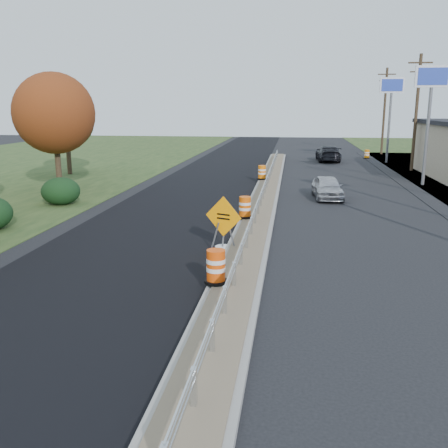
# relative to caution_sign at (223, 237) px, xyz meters

# --- Properties ---
(ground) EXTENTS (140.00, 140.00, 0.00)m
(ground) POSITION_rel_caution_sign_xyz_m (0.90, 1.76, -0.53)
(ground) COLOR black
(ground) RESTS_ON ground
(milled_overlay) EXTENTS (7.20, 120.00, 0.01)m
(milled_overlay) POSITION_rel_caution_sign_xyz_m (-3.50, 11.76, -0.52)
(milled_overlay) COLOR black
(milled_overlay) RESTS_ON ground
(median) EXTENTS (1.60, 55.00, 0.23)m
(median) POSITION_rel_caution_sign_xyz_m (0.90, 9.76, -0.42)
(median) COLOR gray
(median) RESTS_ON ground
(guardrail) EXTENTS (0.10, 46.15, 0.72)m
(guardrail) POSITION_rel_caution_sign_xyz_m (0.90, 10.76, 0.20)
(guardrail) COLOR silver
(guardrail) RESTS_ON median
(pylon_sign_mid) EXTENTS (2.20, 0.30, 7.90)m
(pylon_sign_mid) POSITION_rel_caution_sign_xyz_m (11.40, 17.76, 5.95)
(pylon_sign_mid) COLOR slate
(pylon_sign_mid) RESTS_ON ground
(pylon_sign_north) EXTENTS (2.20, 0.30, 7.90)m
(pylon_sign_north) POSITION_rel_caution_sign_xyz_m (11.40, 31.76, 5.95)
(pylon_sign_north) COLOR slate
(pylon_sign_north) RESTS_ON ground
(utility_pole_nmid) EXTENTS (1.90, 0.26, 9.40)m
(utility_pole_nmid) POSITION_rel_caution_sign_xyz_m (12.40, 25.76, 4.41)
(utility_pole_nmid) COLOR #473523
(utility_pole_nmid) RESTS_ON ground
(utility_pole_north) EXTENTS (1.90, 0.26, 9.40)m
(utility_pole_north) POSITION_rel_caution_sign_xyz_m (12.40, 40.76, 4.41)
(utility_pole_north) COLOR #473523
(utility_pole_north) RESTS_ON ground
(hedge_north) EXTENTS (2.09, 2.09, 1.52)m
(hedge_north) POSITION_rel_caution_sign_xyz_m (-10.10, 7.76, 0.23)
(hedge_north) COLOR black
(hedge_north) RESTS_ON ground
(tree_near_red) EXTENTS (4.95, 4.95, 7.35)m
(tree_near_red) POSITION_rel_caution_sign_xyz_m (-12.10, 11.76, 4.34)
(tree_near_red) COLOR #473523
(tree_near_red) RESTS_ON ground
(tree_near_back) EXTENTS (4.29, 4.29, 6.37)m
(tree_near_back) POSITION_rel_caution_sign_xyz_m (-15.10, 19.76, 3.68)
(tree_near_back) COLOR #473523
(tree_near_back) RESTS_ON ground
(caution_sign) EXTENTS (1.41, 0.63, 2.07)m
(caution_sign) POSITION_rel_caution_sign_xyz_m (0.00, 0.00, 0.00)
(caution_sign) COLOR white
(caution_sign) RESTS_ON ground
(barrel_median_near) EXTENTS (0.68, 0.68, 1.00)m
(barrel_median_near) POSITION_rel_caution_sign_xyz_m (0.35, -4.11, 0.18)
(barrel_median_near) COLOR black
(barrel_median_near) RESTS_ON median
(barrel_median_mid) EXTENTS (0.68, 0.68, 1.00)m
(barrel_median_mid) POSITION_rel_caution_sign_xyz_m (0.35, 4.78, 0.18)
(barrel_median_mid) COLOR black
(barrel_median_mid) RESTS_ON median
(barrel_median_far) EXTENTS (0.68, 0.68, 0.99)m
(barrel_median_far) POSITION_rel_caution_sign_xyz_m (0.35, 17.46, 0.18)
(barrel_median_far) COLOR black
(barrel_median_far) RESTS_ON median
(barrel_shoulder_far) EXTENTS (0.63, 0.63, 0.92)m
(barrel_shoulder_far) POSITION_rel_caution_sign_xyz_m (10.10, 35.65, -0.09)
(barrel_shoulder_far) COLOR black
(barrel_shoulder_far) RESTS_ON ground
(car_silver) EXTENTS (1.89, 4.02, 1.33)m
(car_silver) POSITION_rel_caution_sign_xyz_m (4.55, 11.67, 0.14)
(car_silver) COLOR #B9B8BD
(car_silver) RESTS_ON ground
(car_dark_far) EXTENTS (2.36, 5.40, 1.55)m
(car_dark_far) POSITION_rel_caution_sign_xyz_m (5.95, 32.65, 0.25)
(car_dark_far) COLOR black
(car_dark_far) RESTS_ON ground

